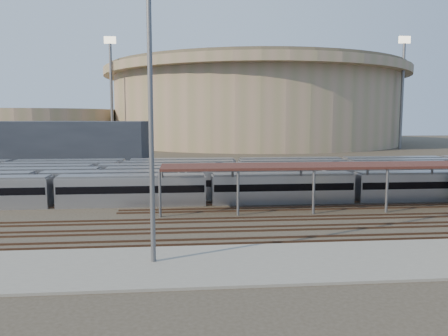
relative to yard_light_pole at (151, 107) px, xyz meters
name	(u,v)px	position (x,y,z in m)	size (l,w,h in m)	color
ground	(234,218)	(7.70, 14.22, -11.54)	(420.00, 420.00, 0.00)	#383026
apron	(190,265)	(2.70, -0.78, -11.44)	(50.00, 9.00, 0.20)	gray
subway_trains	(221,178)	(7.94, 32.72, -9.74)	(121.48, 23.90, 3.60)	#A1A2A6
inspection_shed	(411,166)	(29.70, 18.22, -6.56)	(60.30, 6.00, 5.30)	slate
empty_tracks	(240,229)	(7.70, 9.22, -11.45)	(170.00, 9.62, 0.18)	#4C3323
stadium	(254,104)	(32.70, 154.22, 4.93)	(124.00, 124.00, 32.50)	gray
secondary_arena	(42,128)	(-52.30, 144.22, -4.54)	(56.00, 56.00, 14.00)	gray
service_building	(51,144)	(-27.30, 69.22, -6.54)	(42.00, 20.00, 10.00)	#1E232D
floodlight_0	(111,89)	(-22.30, 124.22, 9.11)	(4.00, 1.00, 38.40)	slate
floodlight_2	(402,89)	(77.70, 114.22, 9.11)	(4.00, 1.00, 38.40)	slate
floodlight_3	(173,96)	(-2.30, 174.22, 9.11)	(4.00, 1.00, 38.40)	slate
yard_light_pole	(151,107)	(0.00, 0.00, 0.00)	(0.80, 0.36, 22.51)	slate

